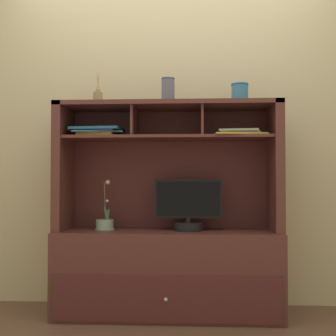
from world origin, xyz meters
TOP-DOWN VIEW (x-y plane):
  - floor_plane at (0.00, 0.00)m, footprint 6.00×6.00m
  - back_wall at (0.00, 0.27)m, footprint 6.00×0.02m
  - media_console at (0.00, 0.01)m, footprint 1.52×0.51m
  - tv_monitor at (0.14, -0.02)m, footprint 0.46×0.20m
  - potted_orchid at (-0.44, 0.01)m, footprint 0.14×0.14m
  - magazine_stack_left at (-0.49, -0.03)m, footprint 0.37×0.28m
  - magazine_stack_centre at (0.48, -0.05)m, footprint 0.37×0.28m
  - diffuser_bottle at (-0.50, 0.02)m, footprint 0.07×0.07m
  - ceramic_vase at (0.50, -0.00)m, footprint 0.12×0.12m
  - accent_vase at (0.00, 0.01)m, footprint 0.10×0.10m

SIDE VIEW (x-z plane):
  - floor_plane at x=0.00m, z-range -0.02..0.00m
  - media_console at x=0.00m, z-range -0.29..1.16m
  - potted_orchid at x=-0.44m, z-range 0.45..0.79m
  - tv_monitor at x=0.14m, z-range 0.55..0.90m
  - magazine_stack_centre at x=0.48m, z-range 1.22..1.26m
  - magazine_stack_left at x=-0.49m, z-range 1.22..1.28m
  - back_wall at x=0.00m, z-range 0.00..2.80m
  - diffuser_bottle at x=-0.50m, z-range 1.38..1.61m
  - ceramic_vase at x=0.50m, z-range 1.45..1.59m
  - accent_vase at x=0.00m, z-range 1.45..1.63m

